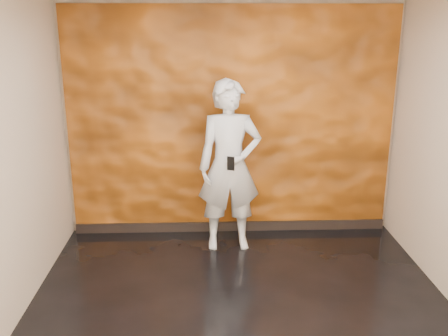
# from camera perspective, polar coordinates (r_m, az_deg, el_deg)

# --- Properties ---
(room) EXTENTS (4.02, 4.02, 2.81)m
(room) POSITION_cam_1_polar(r_m,az_deg,el_deg) (4.12, 2.28, -0.18)
(room) COLOR black
(room) RESTS_ON ground
(feature_wall) EXTENTS (3.90, 0.06, 2.75)m
(feature_wall) POSITION_cam_1_polar(r_m,az_deg,el_deg) (6.02, 0.83, 5.10)
(feature_wall) COLOR #C26012
(feature_wall) RESTS_ON ground
(baseboard) EXTENTS (3.90, 0.04, 0.12)m
(baseboard) POSITION_cam_1_polar(r_m,az_deg,el_deg) (6.38, 0.80, -6.66)
(baseboard) COLOR black
(baseboard) RESTS_ON ground
(man) EXTENTS (0.74, 0.51, 1.97)m
(man) POSITION_cam_1_polar(r_m,az_deg,el_deg) (5.66, 0.64, 0.20)
(man) COLOR #A7AEB8
(man) RESTS_ON ground
(phone) EXTENTS (0.08, 0.05, 0.15)m
(phone) POSITION_cam_1_polar(r_m,az_deg,el_deg) (5.38, 0.78, 0.52)
(phone) COLOR black
(phone) RESTS_ON man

